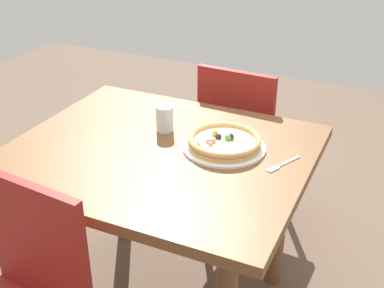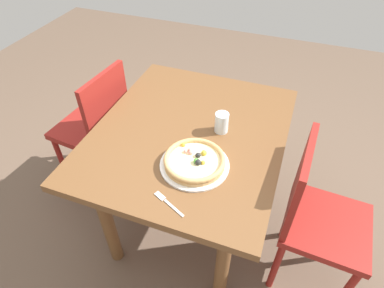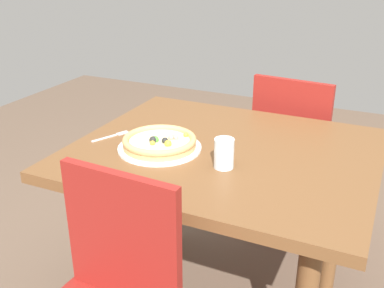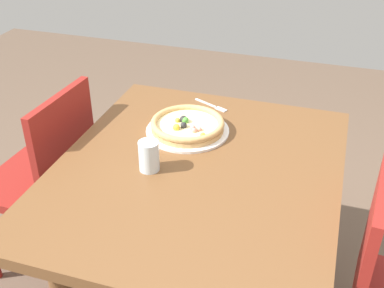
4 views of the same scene
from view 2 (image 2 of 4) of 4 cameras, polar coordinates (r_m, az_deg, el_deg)
name	(u,v)px [view 2 (image 2 of 4)]	position (r m, az deg, el deg)	size (l,w,h in m)	color
ground_plane	(190,218)	(2.19, -0.31, -12.93)	(6.00, 6.00, 0.00)	brown
dining_table	(190,147)	(1.70, -0.39, -0.57)	(1.11, 0.94, 0.76)	brown
chair_near	(315,215)	(1.70, 21.03, -11.77)	(0.42, 0.42, 0.90)	maroon
chair_far	(97,125)	(2.15, -16.52, 3.17)	(0.44, 0.44, 0.90)	maroon
plate	(195,165)	(1.44, 0.46, -3.69)	(0.31, 0.31, 0.01)	white
pizza	(195,161)	(1.43, 0.47, -2.97)	(0.28, 0.28, 0.05)	tan
fork	(167,202)	(1.32, -4.49, -10.22)	(0.08, 0.16, 0.00)	silver
drinking_glass	(222,123)	(1.60, 5.28, 3.81)	(0.07, 0.07, 0.10)	silver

